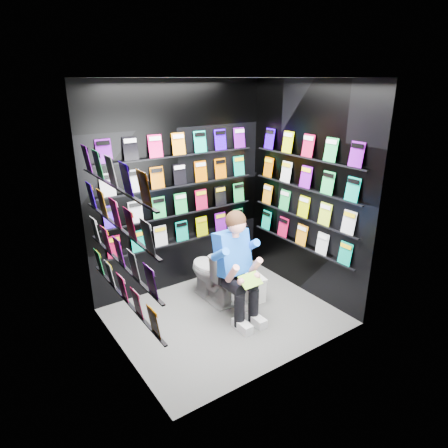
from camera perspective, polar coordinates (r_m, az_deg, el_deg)
floor at (r=4.74m, az=0.12°, el=-13.03°), size 2.40×2.40×0.00m
ceiling at (r=3.97m, az=0.14°, el=20.20°), size 2.40×2.40×0.00m
wall_back at (r=5.00m, az=-6.43°, el=4.99°), size 2.40×0.04×2.60m
wall_front at (r=3.45m, az=9.62°, el=-2.22°), size 2.40×0.04×2.60m
wall_left at (r=3.67m, az=-15.48°, el=-1.32°), size 0.04×2.00×2.60m
wall_right at (r=4.93m, az=11.71°, el=4.48°), size 0.04×2.00×2.60m
comics_back at (r=4.97m, az=-6.27°, el=4.97°), size 2.10×0.06×1.37m
comics_left at (r=3.68m, az=-15.05°, el=-1.15°), size 0.06×1.70×1.37m
comics_right at (r=4.91m, az=11.47°, el=4.49°), size 0.06×1.70×1.37m
toilet at (r=4.90m, az=-1.57°, el=-6.90°), size 0.43×0.76×0.73m
longbox at (r=5.05m, az=3.91°, el=-8.96°), size 0.27×0.41×0.28m
longbox_lid at (r=4.98m, az=3.96°, el=-7.39°), size 0.29×0.43×0.03m
reader at (r=4.45m, az=1.06°, el=-4.20°), size 0.52×0.75×1.37m
held_comic at (r=4.28m, az=3.80°, el=-8.01°), size 0.25×0.15×0.10m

